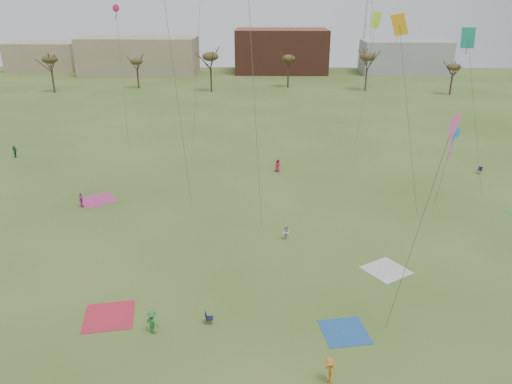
{
  "coord_description": "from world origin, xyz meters",
  "views": [
    {
      "loc": [
        0.81,
        -25.68,
        20.69
      ],
      "look_at": [
        0.0,
        12.0,
        5.5
      ],
      "focal_mm": 34.21,
      "sensor_mm": 36.0,
      "label": 1
    }
  ],
  "objects_px": {
    "camp_chair_center": "(209,320)",
    "radio_tower": "(369,1)",
    "camp_chair_right": "(479,172)",
    "flyer_near_center": "(152,322)"
  },
  "relations": [
    {
      "from": "flyer_near_center",
      "to": "radio_tower",
      "type": "bearing_deg",
      "value": -74.95
    },
    {
      "from": "flyer_near_center",
      "to": "camp_chair_center",
      "type": "bearing_deg",
      "value": -132.26
    },
    {
      "from": "camp_chair_center",
      "to": "camp_chair_right",
      "type": "bearing_deg",
      "value": -50.39
    },
    {
      "from": "camp_chair_center",
      "to": "camp_chair_right",
      "type": "xyz_separation_m",
      "value": [
        30.54,
        30.79,
        0.0
      ]
    },
    {
      "from": "flyer_near_center",
      "to": "camp_chair_right",
      "type": "height_order",
      "value": "flyer_near_center"
    },
    {
      "from": "flyer_near_center",
      "to": "radio_tower",
      "type": "height_order",
      "value": "radio_tower"
    },
    {
      "from": "flyer_near_center",
      "to": "radio_tower",
      "type": "relative_size",
      "value": 0.04
    },
    {
      "from": "camp_chair_center",
      "to": "radio_tower",
      "type": "bearing_deg",
      "value": -20.58
    },
    {
      "from": "camp_chair_right",
      "to": "radio_tower",
      "type": "bearing_deg",
      "value": 123.51
    },
    {
      "from": "camp_chair_right",
      "to": "radio_tower",
      "type": "distance_m",
      "value": 94.5
    }
  ]
}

